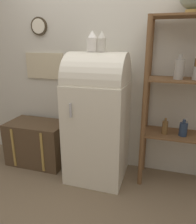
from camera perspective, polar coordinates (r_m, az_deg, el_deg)
ground_plane at (r=2.65m, az=-1.65°, el=-18.41°), size 12.00×12.00×0.00m
wall_back at (r=2.70m, az=1.99°, el=13.19°), size 7.00×0.09×2.70m
refrigerator at (r=2.49m, az=-0.11°, el=-0.86°), size 0.65×0.67×1.47m
suitcase_trunk at (r=3.06m, az=-15.47°, el=-7.68°), size 0.75×0.47×0.57m
shelf_unit at (r=2.43m, az=21.44°, el=4.43°), size 0.79×0.37×1.81m
vase_left at (r=2.38m, az=-1.50°, el=17.86°), size 0.12×0.12×0.21m
vase_center at (r=2.34m, az=0.98°, el=17.79°), size 0.09×0.09×0.20m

